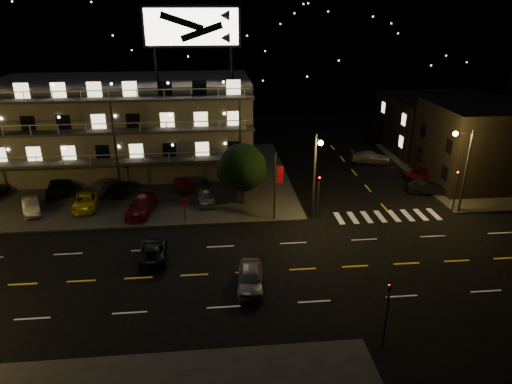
{
  "coord_description": "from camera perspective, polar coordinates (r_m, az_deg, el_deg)",
  "views": [
    {
      "loc": [
        -0.31,
        -28.58,
        18.32
      ],
      "look_at": [
        3.3,
        8.0,
        3.02
      ],
      "focal_mm": 32.0,
      "sensor_mm": 36.0,
      "label": 1
    }
  ],
  "objects": [
    {
      "name": "signal_nw",
      "position": [
        41.35,
        7.82,
        -0.01
      ],
      "size": [
        0.2,
        0.27,
        4.6
      ],
      "color": "#2D2D30",
      "rests_on": "ground"
    },
    {
      "name": "lot_car_6",
      "position": [
        51.31,
        -23.35,
        0.75
      ],
      "size": [
        3.04,
        5.25,
        1.37
      ],
      "primitive_type": "imported",
      "rotation": [
        0.0,
        0.0,
        3.3
      ],
      "color": "black",
      "rests_on": "curb_nw"
    },
    {
      "name": "hill_backdrop",
      "position": [
        97.76,
        -9.41,
        18.35
      ],
      "size": [
        120.0,
        25.0,
        24.0
      ],
      "color": "black",
      "rests_on": "ground"
    },
    {
      "name": "side_bldg_back",
      "position": [
        65.87,
        22.15,
        7.94
      ],
      "size": [
        14.06,
        12.0,
        7.0
      ],
      "color": "black",
      "rests_on": "ground"
    },
    {
      "name": "curb_ne",
      "position": [
        60.1,
        25.02,
        2.75
      ],
      "size": [
        16.0,
        24.0,
        0.15
      ],
      "primitive_type": "cube",
      "color": "#32312F",
      "rests_on": "ground"
    },
    {
      "name": "signal_sw",
      "position": [
        27.17,
        16.05,
        -13.86
      ],
      "size": [
        0.2,
        0.27,
        4.6
      ],
      "color": "#2D2D30",
      "rests_on": "ground"
    },
    {
      "name": "road_car_west",
      "position": [
        36.28,
        -12.77,
        -7.22
      ],
      "size": [
        2.27,
        4.55,
        1.24
      ],
      "primitive_type": "imported",
      "rotation": [
        0.0,
        0.0,
        3.19
      ],
      "color": "black",
      "rests_on": "ground"
    },
    {
      "name": "streetlight_nc",
      "position": [
        39.87,
        7.48,
        2.83
      ],
      "size": [
        0.44,
        1.92,
        8.0
      ],
      "color": "#2D2D30",
      "rests_on": "ground"
    },
    {
      "name": "lot_car_3",
      "position": [
        43.7,
        -14.12,
        -1.66
      ],
      "size": [
        2.88,
        5.24,
        1.44
      ],
      "primitive_type": "imported",
      "rotation": [
        0.0,
        0.0,
        -0.18
      ],
      "color": "#580C17",
      "rests_on": "curb_nw"
    },
    {
      "name": "motel",
      "position": [
        54.9,
        -15.74,
        8.09
      ],
      "size": [
        28.0,
        13.8,
        18.1
      ],
      "color": "gray",
      "rests_on": "ground"
    },
    {
      "name": "lot_car_9",
      "position": [
        48.37,
        -9.1,
        1.03
      ],
      "size": [
        2.27,
        3.95,
        1.23
      ],
      "primitive_type": "imported",
      "rotation": [
        0.0,
        0.0,
        3.42
      ],
      "color": "#580C17",
      "rests_on": "curb_nw"
    },
    {
      "name": "signal_ne",
      "position": [
        46.05,
        23.77,
        0.6
      ],
      "size": [
        0.27,
        0.2,
        4.6
      ],
      "color": "#2D2D30",
      "rests_on": "ground"
    },
    {
      "name": "curb_nw",
      "position": [
        53.67,
        -20.05,
        1.3
      ],
      "size": [
        44.0,
        24.0,
        0.15
      ],
      "primitive_type": "cube",
      "color": "#32312F",
      "rests_on": "ground"
    },
    {
      "name": "side_car_3",
      "position": [
        66.58,
        14.97,
        6.41
      ],
      "size": [
        3.91,
        2.66,
        1.23
      ],
      "primitive_type": "imported",
      "rotation": [
        0.0,
        0.0,
        1.94
      ],
      "color": "black",
      "rests_on": "ground"
    },
    {
      "name": "tree",
      "position": [
        43.36,
        -1.76,
        2.91
      ],
      "size": [
        4.77,
        4.59,
        6.0
      ],
      "color": "black",
      "rests_on": "curb_nw"
    },
    {
      "name": "road_car_east",
      "position": [
        32.03,
        -0.7,
        -10.68
      ],
      "size": [
        2.14,
        4.49,
        1.48
      ],
      "primitive_type": "imported",
      "rotation": [
        0.0,
        0.0,
        -0.09
      ],
      "color": "gray",
      "rests_on": "ground"
    },
    {
      "name": "lot_car_7",
      "position": [
        49.62,
        -18.5,
        0.75
      ],
      "size": [
        3.25,
        5.06,
        1.36
      ],
      "primitive_type": "imported",
      "rotation": [
        0.0,
        0.0,
        2.83
      ],
      "color": "gray",
      "rests_on": "curb_nw"
    },
    {
      "name": "side_car_2",
      "position": [
        58.14,
        14.11,
        4.26
      ],
      "size": [
        5.06,
        2.82,
        1.38
      ],
      "primitive_type": "imported",
      "rotation": [
        0.0,
        0.0,
        1.38
      ],
      "color": "gray",
      "rests_on": "ground"
    },
    {
      "name": "stop_sign",
      "position": [
        40.78,
        -8.93,
        -1.72
      ],
      "size": [
        0.91,
        0.11,
        2.61
      ],
      "color": "#2D2D30",
      "rests_on": "ground"
    },
    {
      "name": "side_car_1",
      "position": [
        54.31,
        20.41,
        2.18
      ],
      "size": [
        5.35,
        3.67,
        1.36
      ],
      "primitive_type": "imported",
      "rotation": [
        0.0,
        0.0,
        1.89
      ],
      "color": "#580C17",
      "rests_on": "ground"
    },
    {
      "name": "lot_car_4",
      "position": [
        44.68,
        -6.27,
        -0.62
      ],
      "size": [
        1.93,
        3.98,
        1.31
      ],
      "primitive_type": "imported",
      "rotation": [
        0.0,
        0.0,
        0.1
      ],
      "color": "gray",
      "rests_on": "curb_nw"
    },
    {
      "name": "lot_car_8",
      "position": [
        48.61,
        -16.72,
        0.47
      ],
      "size": [
        2.06,
        3.95,
        1.28
      ],
      "primitive_type": "imported",
      "rotation": [
        0.0,
        0.0,
        3.29
      ],
      "color": "black",
      "rests_on": "curb_nw"
    },
    {
      "name": "ground",
      "position": [
        33.95,
        -4.29,
        -10.13
      ],
      "size": [
        140.0,
        140.0,
        0.0
      ],
      "primitive_type": "plane",
      "color": "black",
      "rests_on": "ground"
    },
    {
      "name": "banner_north",
      "position": [
        40.23,
        2.48,
        0.86
      ],
      "size": [
        0.83,
        0.16,
        6.4
      ],
      "color": "#2D2D30",
      "rests_on": "ground"
    },
    {
      "name": "lot_car_1",
      "position": [
        47.34,
        -26.3,
        -1.59
      ],
      "size": [
        2.78,
        4.21,
        1.31
      ],
      "primitive_type": "imported",
      "rotation": [
        0.0,
        0.0,
        0.39
      ],
      "color": "gray",
      "rests_on": "curb_nw"
    },
    {
      "name": "streetlight_ne",
      "position": [
        45.19,
        24.51,
        3.32
      ],
      "size": [
        1.92,
        0.44,
        8.0
      ],
      "color": "#2D2D30",
      "rests_on": "ground"
    },
    {
      "name": "lot_car_2",
      "position": [
        46.38,
        -20.56,
        -1.14
      ],
      "size": [
        2.58,
        4.73,
        1.26
      ],
      "primitive_type": "imported",
      "rotation": [
        0.0,
        0.0,
        0.11
      ],
      "color": "yellow",
      "rests_on": "curb_nw"
    },
    {
      "name": "side_car_0",
      "position": [
        50.22,
        20.62,
        0.47
      ],
      "size": [
        4.09,
        2.3,
        1.28
      ],
      "primitive_type": "imported",
      "rotation": [
        0.0,
        0.0,
        1.31
      ],
      "color": "black",
      "rests_on": "ground"
    },
    {
      "name": "side_bldg_front",
      "position": [
        55.71,
        27.69,
        5.36
      ],
      "size": [
        14.06,
        10.0,
        8.5
      ],
      "color": "black",
      "rests_on": "ground"
    }
  ]
}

